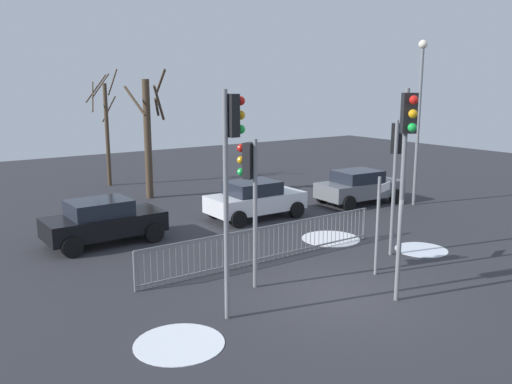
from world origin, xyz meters
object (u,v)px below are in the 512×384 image
at_px(traffic_light_rear_right, 231,154).
at_px(traffic_light_mid_left, 250,180).
at_px(traffic_light_foreground_left, 396,157).
at_px(car_black_far, 103,221).
at_px(bare_tree_left, 106,128).
at_px(traffic_light_foreground_right, 406,149).
at_px(direction_sign_post, 379,220).
at_px(car_white_trailing, 255,199).
at_px(car_grey_near, 359,186).
at_px(street_lamp, 419,106).
at_px(bare_tree_centre, 148,134).

bearing_deg(traffic_light_rear_right, traffic_light_mid_left, 127.51).
height_order(traffic_light_foreground_left, car_black_far, traffic_light_foreground_left).
bearing_deg(bare_tree_left, traffic_light_foreground_right, -88.90).
bearing_deg(traffic_light_foreground_left, traffic_light_rear_right, -119.67).
height_order(direction_sign_post, car_white_trailing, direction_sign_post).
distance_m(traffic_light_foreground_right, traffic_light_mid_left, 3.83).
height_order(car_grey_near, bare_tree_left, bare_tree_left).
xyz_separation_m(street_lamp, bare_tree_left, (-9.24, 11.98, -1.28)).
bearing_deg(car_white_trailing, street_lamp, -15.32).
xyz_separation_m(car_white_trailing, street_lamp, (7.01, -2.00, 3.45)).
distance_m(traffic_light_mid_left, car_grey_near, 10.99).
bearing_deg(traffic_light_mid_left, bare_tree_left, 58.74).
distance_m(traffic_light_foreground_left, direction_sign_post, 2.48).
bearing_deg(traffic_light_rear_right, traffic_light_foreground_left, 93.46).
distance_m(traffic_light_rear_right, direction_sign_post, 5.23).
relative_size(traffic_light_rear_right, street_lamp, 0.73).
distance_m(traffic_light_foreground_left, car_white_trailing, 6.51).
xyz_separation_m(traffic_light_foreground_left, bare_tree_centre, (-2.69, 11.88, -0.09)).
distance_m(traffic_light_rear_right, bare_tree_centre, 13.51).
bearing_deg(car_black_far, car_grey_near, -4.01).
bearing_deg(car_white_trailing, traffic_light_foreground_left, -80.72).
bearing_deg(bare_tree_left, direction_sign_post, -85.21).
height_order(car_white_trailing, bare_tree_left, bare_tree_left).
relative_size(traffic_light_foreground_right, car_white_trailing, 1.33).
xyz_separation_m(traffic_light_foreground_right, bare_tree_left, (-0.36, 18.69, -0.75)).
relative_size(traffic_light_foreground_right, car_black_far, 1.32).
distance_m(car_white_trailing, bare_tree_centre, 6.48).
bearing_deg(direction_sign_post, traffic_light_rear_right, 160.37).
bearing_deg(car_grey_near, traffic_light_mid_left, -146.97).
height_order(traffic_light_foreground_right, car_grey_near, traffic_light_foreground_right).
relative_size(traffic_light_foreground_right, bare_tree_centre, 0.87).
height_order(traffic_light_mid_left, street_lamp, street_lamp).
distance_m(car_black_far, car_grey_near, 11.21).
distance_m(traffic_light_foreground_right, car_black_far, 10.14).
distance_m(bare_tree_left, bare_tree_centre, 4.16).
height_order(traffic_light_foreground_left, traffic_light_mid_left, traffic_light_foreground_left).
distance_m(direction_sign_post, car_white_trailing, 7.12).
distance_m(direction_sign_post, bare_tree_left, 17.13).
relative_size(direction_sign_post, bare_tree_left, 0.47).
xyz_separation_m(traffic_light_foreground_right, car_grey_near, (7.08, 8.24, -2.93)).
bearing_deg(traffic_light_foreground_right, traffic_light_mid_left, -20.87).
xyz_separation_m(car_black_far, car_grey_near, (11.20, -0.54, 0.00)).
xyz_separation_m(traffic_light_foreground_left, bare_tree_left, (-3.15, 16.02, -0.07)).
bearing_deg(bare_tree_centre, car_grey_near, -42.11).
bearing_deg(bare_tree_left, traffic_light_rear_right, -101.08).
height_order(car_grey_near, bare_tree_centre, bare_tree_centre).
xyz_separation_m(traffic_light_mid_left, bare_tree_centre, (2.42, 11.63, 0.11)).
bearing_deg(traffic_light_foreground_right, traffic_light_foreground_left, -105.62).
bearing_deg(bare_tree_left, traffic_light_foreground_left, -78.86).
bearing_deg(street_lamp, traffic_light_foreground_left, -146.42).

